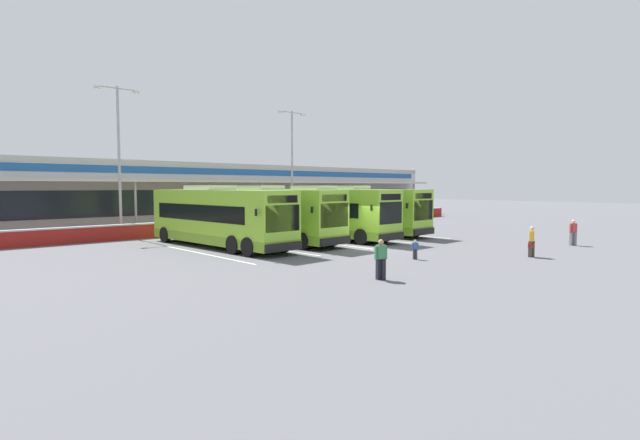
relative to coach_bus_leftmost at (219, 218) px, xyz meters
name	(u,v)px	position (x,y,z in m)	size (l,w,h in m)	color
ground_plane	(366,248)	(6.19, -6.53, -1.79)	(200.00, 200.00, 0.00)	#56565B
terminal_building	(167,193)	(6.19, 20.38, 1.23)	(70.00, 13.00, 6.00)	#B7B7B2
red_barrier_wall	(234,225)	(6.19, 7.97, -1.23)	(60.00, 0.40, 1.10)	maroon
coach_bus_leftmost	(219,218)	(0.00, 0.00, 0.00)	(3.25, 12.24, 3.78)	#8CC633
coach_bus_left_centre	(269,215)	(3.90, 0.12, 0.00)	(3.25, 12.24, 3.78)	#8CC633
coach_bus_centre	(323,213)	(8.21, -0.55, 0.00)	(3.25, 12.24, 3.78)	#8CC633
coach_bus_right_centre	(358,211)	(12.57, 0.06, 0.00)	(3.25, 12.24, 3.78)	#8CC633
bay_stripe_far_west	(190,251)	(-2.21, -0.53, -1.78)	(0.14, 13.00, 0.01)	silver
bay_stripe_west	(251,245)	(1.99, -0.53, -1.78)	(0.14, 13.00, 0.01)	silver
bay_stripe_mid_west	(301,240)	(6.19, -0.53, -1.78)	(0.14, 13.00, 0.01)	silver
bay_stripe_centre	(344,236)	(10.39, -0.53, -1.78)	(0.14, 13.00, 0.01)	silver
bay_stripe_mid_east	(380,232)	(14.59, -0.53, -1.78)	(0.14, 13.00, 0.01)	silver
pedestrian_with_handbag	(532,241)	(9.89, -14.83, -0.93)	(0.65, 0.40, 1.62)	#4C4238
pedestrian_in_dark_coat	(381,258)	(-0.71, -13.45, -0.91)	(0.53, 0.38, 1.62)	black
pedestrian_child	(415,249)	(4.71, -11.17, -1.24)	(0.30, 0.26, 1.00)	#33333D
pedestrian_near_bin	(573,232)	(16.79, -14.44, -0.91)	(0.53, 0.40, 1.62)	slate
lamp_post_west	(119,151)	(-2.08, 10.39, 4.50)	(3.24, 0.28, 11.00)	#9E9EA3
lamp_post_centre	(292,160)	(14.56, 10.64, 4.50)	(3.24, 0.28, 11.00)	#9E9EA3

